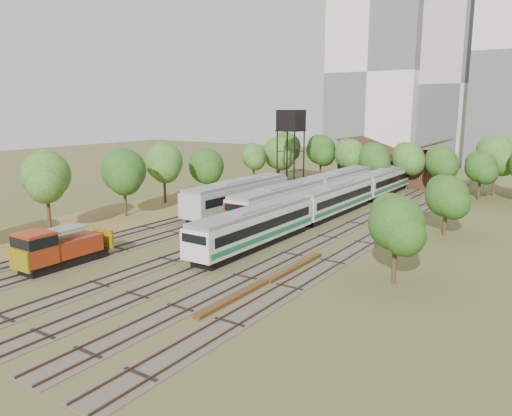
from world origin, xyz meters
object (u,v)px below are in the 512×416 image
Objects in this scene: railcar_red_set at (314,192)px; water_tower at (291,122)px; railcar_green_set at (335,199)px; shunter_locomotive at (55,249)px.

railcar_red_set is 17.77m from water_tower.
water_tower is at bearing 135.61° from railcar_green_set.
railcar_green_set is 21.78m from water_tower.
shunter_locomotive is at bearing -84.58° from water_tower.
shunter_locomotive is at bearing -100.09° from railcar_red_set.
railcar_red_set reaches higher than shunter_locomotive.
shunter_locomotive is (-6.00, -33.72, -0.49)m from railcar_red_set.
railcar_green_set is (4.00, -2.25, -0.13)m from railcar_red_set.
shunter_locomotive is 0.65× the size of water_tower.
railcar_red_set is 2.77× the size of water_tower.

